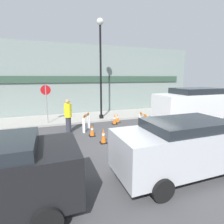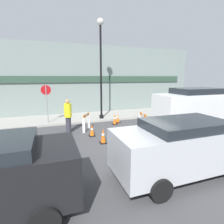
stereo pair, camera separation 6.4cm
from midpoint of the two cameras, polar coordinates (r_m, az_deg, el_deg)
The scene contains 16 objects.
ground_plane at distance 7.99m, azimuth 8.51°, elevation -10.63°, with size 60.00×60.00×0.00m, color #424244.
sidewalk_slab at distance 13.36m, azimuth -3.84°, elevation -1.27°, with size 18.00×3.09×0.12m.
storefront_facade at distance 14.60m, azimuth -5.78°, elevation 10.43°, with size 18.00×0.22×5.50m.
streetlamp_post at distance 12.09m, azimuth -3.92°, elevation 17.31°, with size 0.44×0.44×6.53m.
stop_sign at distance 11.55m, azimuth -20.84°, elevation 4.32°, with size 0.60×0.10×2.37m.
barricade_0 at distance 10.07m, azimuth 9.88°, elevation -2.83°, with size 0.26×0.98×0.96m.
barricade_1 at distance 9.91m, azimuth -8.51°, elevation -3.04°, with size 0.60×0.88×0.96m.
traffic_cone_0 at distance 11.53m, azimuth 1.72°, elevation -1.97°, with size 0.30×0.30×0.66m.
traffic_cone_1 at distance 9.01m, azimuth -6.73°, elevation -5.93°, with size 0.30×0.30×0.64m.
traffic_cone_2 at distance 8.02m, azimuth -3.04°, elevation -7.76°, with size 0.30×0.30×0.72m.
traffic_cone_3 at distance 8.63m, azimuth 4.74°, elevation -6.54°, with size 0.30×0.30×0.68m.
traffic_cone_4 at distance 8.94m, azimuth 9.21°, elevation -6.72°, with size 0.30×0.30×0.47m.
traffic_cone_5 at distance 11.13m, azimuth 0.69°, elevation -2.32°, with size 0.30×0.30×0.71m.
person_worker at distance 9.57m, azimuth -14.34°, elevation -1.02°, with size 0.46×0.46×1.83m.
parked_car_1 at distance 5.79m, azimuth 22.28°, elevation -9.72°, with size 4.31×1.83×1.73m.
work_van at distance 12.31m, azimuth 25.41°, elevation 2.23°, with size 5.31×2.09×2.30m.
Camera 1 is at (-3.61, -6.48, 2.97)m, focal length 28.00 mm.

